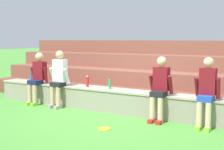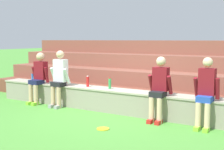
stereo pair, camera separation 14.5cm
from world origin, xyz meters
TOP-DOWN VIEW (x-y plane):
  - ground_plane at (0.00, 0.00)m, footprint 80.00×80.00m
  - stone_seating_wall at (0.00, 0.25)m, footprint 7.41×0.53m
  - brick_bleachers at (0.00, 2.53)m, footprint 9.96×2.94m
  - person_far_left at (-2.36, 0.01)m, footprint 0.53×0.57m
  - person_left_of_center at (-1.59, -0.02)m, footprint 0.53×0.46m
  - person_center at (1.17, -0.02)m, footprint 0.51×0.53m
  - person_right_of_center at (2.16, -0.04)m, footprint 0.50×0.51m
  - water_bottle_mid_right at (-2.85, 0.26)m, footprint 0.06×0.06m
  - water_bottle_mid_left at (-0.22, 0.25)m, footprint 0.07×0.07m
  - water_bottle_near_left at (-0.88, 0.25)m, footprint 0.07×0.07m
  - frisbee at (0.46, -1.14)m, footprint 0.25×0.25m

SIDE VIEW (x-z plane):
  - ground_plane at x=0.00m, z-range 0.00..0.00m
  - frisbee at x=0.46m, z-range 0.00..0.02m
  - stone_seating_wall at x=0.00m, z-range 0.02..0.57m
  - brick_bleachers at x=0.00m, z-range -0.22..1.51m
  - water_bottle_mid_right at x=-2.85m, z-range 0.55..0.79m
  - water_bottle_mid_left at x=-0.22m, z-range 0.55..0.82m
  - water_bottle_near_left at x=-0.88m, z-range 0.55..0.82m
  - person_center at x=1.17m, z-range 0.05..1.45m
  - person_right_of_center at x=2.16m, z-range 0.05..1.46m
  - person_far_left at x=-2.36m, z-range 0.07..1.47m
  - person_left_of_center at x=-1.59m, z-range 0.06..1.53m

